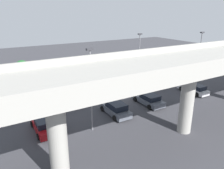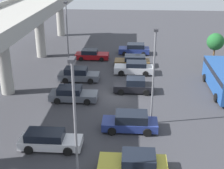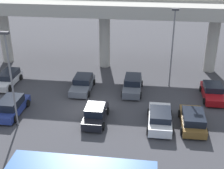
# 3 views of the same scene
# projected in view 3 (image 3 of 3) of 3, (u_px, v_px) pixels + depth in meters

# --- Properties ---
(ground_plane) EXTENTS (112.91, 112.91, 0.00)m
(ground_plane) POSITION_uv_depth(u_px,v_px,m) (86.00, 111.00, 30.06)
(ground_plane) COLOR #38383D
(highway_overpass) EXTENTS (54.06, 6.79, 8.40)m
(highway_overpass) POSITION_uv_depth(u_px,v_px,m) (104.00, 14.00, 37.83)
(highway_overpass) COLOR #9E9B93
(highway_overpass) RESTS_ON ground_plane
(parked_car_1) EXTENTS (1.98, 4.79, 1.45)m
(parked_car_1) POSITION_uv_depth(u_px,v_px,m) (8.00, 79.00, 35.19)
(parked_car_1) COLOR silver
(parked_car_1) RESTS_ON ground_plane
(parked_car_2) EXTENTS (2.12, 4.70, 1.61)m
(parked_car_2) POSITION_uv_depth(u_px,v_px,m) (12.00, 106.00, 29.22)
(parked_car_2) COLOR navy
(parked_car_2) RESTS_ON ground_plane
(parked_car_3) EXTENTS (2.21, 4.86, 1.47)m
(parked_car_3) POSITION_uv_depth(u_px,v_px,m) (83.00, 84.00, 33.99)
(parked_car_3) COLOR #515660
(parked_car_3) RESTS_ON ground_plane
(parked_car_4) EXTENTS (2.03, 4.30, 1.62)m
(parked_car_4) POSITION_uv_depth(u_px,v_px,m) (95.00, 114.00, 28.01)
(parked_car_4) COLOR black
(parked_car_4) RESTS_ON ground_plane
(parked_car_5) EXTENTS (2.10, 4.78, 1.60)m
(parked_car_5) POSITION_uv_depth(u_px,v_px,m) (133.00, 85.00, 33.62)
(parked_car_5) COLOR #515660
(parked_car_5) RESTS_ON ground_plane
(parked_car_6) EXTENTS (2.23, 4.81, 1.55)m
(parked_car_6) POSITION_uv_depth(u_px,v_px,m) (160.00, 118.00, 27.35)
(parked_car_6) COLOR silver
(parked_car_6) RESTS_ON ground_plane
(parked_car_7) EXTENTS (2.23, 4.67, 1.48)m
(parked_car_7) POSITION_uv_depth(u_px,v_px,m) (193.00, 120.00, 27.16)
(parked_car_7) COLOR brown
(parked_car_7) RESTS_ON ground_plane
(parked_car_8) EXTENTS (2.23, 4.71, 1.43)m
(parked_car_8) POSITION_uv_depth(u_px,v_px,m) (213.00, 92.00, 32.22)
(parked_car_8) COLOR maroon
(parked_car_8) RESTS_ON ground_plane
(lamp_post_mid_lot) EXTENTS (0.70, 0.35, 8.49)m
(lamp_post_mid_lot) POSITION_uv_depth(u_px,v_px,m) (10.00, 74.00, 25.67)
(lamp_post_mid_lot) COLOR slate
(lamp_post_mid_lot) RESTS_ON ground_plane
(lamp_post_by_overpass) EXTENTS (0.70, 0.35, 8.65)m
(lamp_post_by_overpass) POSITION_uv_depth(u_px,v_px,m) (173.00, 43.00, 33.05)
(lamp_post_by_overpass) COLOR slate
(lamp_post_by_overpass) RESTS_ON ground_plane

